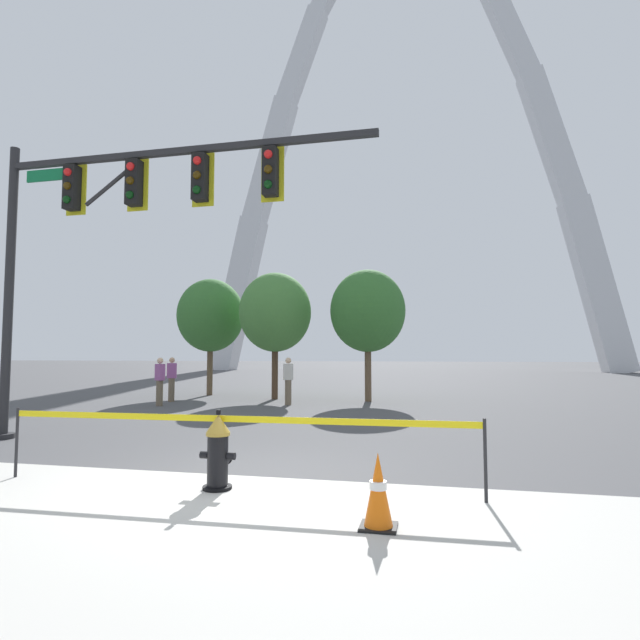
{
  "coord_description": "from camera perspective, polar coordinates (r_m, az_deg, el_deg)",
  "views": [
    {
      "loc": [
        2.45,
        -6.45,
        1.68
      ],
      "look_at": [
        -0.05,
        5.0,
        2.5
      ],
      "focal_mm": 28.05,
      "sensor_mm": 36.0,
      "label": 1
    }
  ],
  "objects": [
    {
      "name": "tree_left_mid",
      "position": [
        19.24,
        -5.13,
        0.86
      ],
      "size": [
        2.76,
        2.76,
        4.83
      ],
      "color": "#473323",
      "rests_on": "ground"
    },
    {
      "name": "traffic_signal_gantry",
      "position": [
        10.84,
        -22.43,
        10.86
      ],
      "size": [
        7.82,
        0.44,
        6.0
      ],
      "color": "#232326",
      "rests_on": "ground"
    },
    {
      "name": "ground_plane",
      "position": [
        7.1,
        -8.65,
        -17.66
      ],
      "size": [
        240.0,
        240.0,
        0.0
      ],
      "primitive_type": "plane",
      "color": "#474749"
    },
    {
      "name": "traffic_cone_by_hydrant",
      "position": [
        5.17,
        6.65,
        -18.82
      ],
      "size": [
        0.36,
        0.36,
        0.73
      ],
      "color": "black",
      "rests_on": "ground"
    },
    {
      "name": "sidewalk_near_curb",
      "position": [
        3.99,
        -31.31,
        -28.33
      ],
      "size": [
        40.0,
        8.0,
        0.01
      ],
      "primitive_type": "cube",
      "color": "#B7B5AD",
      "rests_on": "ground"
    },
    {
      "name": "monument_arch",
      "position": [
        55.95,
        9.37,
        17.36
      ],
      "size": [
        42.59,
        2.51,
        50.88
      ],
      "color": "silver",
      "rests_on": "ground"
    },
    {
      "name": "pedestrian_walking_right",
      "position": [
        16.95,
        -3.65,
        -6.91
      ],
      "size": [
        0.38,
        0.28,
        1.59
      ],
      "color": "brown",
      "rests_on": "ground"
    },
    {
      "name": "tree_far_left",
      "position": [
        21.55,
        -12.37,
        0.5
      ],
      "size": [
        2.79,
        2.79,
        4.88
      ],
      "color": "brown",
      "rests_on": "ground"
    },
    {
      "name": "caution_tape_barrier",
      "position": [
        6.57,
        -10.31,
        -12.77
      ],
      "size": [
        6.22,
        0.18,
        0.95
      ],
      "color": "#232326",
      "rests_on": "ground"
    },
    {
      "name": "tree_center_left",
      "position": [
        18.36,
        5.46,
        1.02
      ],
      "size": [
        2.74,
        2.74,
        4.8
      ],
      "color": "brown",
      "rests_on": "ground"
    },
    {
      "name": "pedestrian_standing_center",
      "position": [
        17.45,
        -17.81,
        -6.64
      ],
      "size": [
        0.39,
        0.35,
        1.59
      ],
      "color": "brown",
      "rests_on": "ground"
    },
    {
      "name": "pedestrian_walking_left",
      "position": [
        18.96,
        -16.57,
        -6.44
      ],
      "size": [
        0.39,
        0.33,
        1.59
      ],
      "color": "brown",
      "rests_on": "ground"
    },
    {
      "name": "fire_hydrant",
      "position": [
        6.61,
        -11.55,
        -14.52
      ],
      "size": [
        0.46,
        0.48,
        0.99
      ],
      "color": "black",
      "rests_on": "ground"
    }
  ]
}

